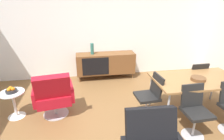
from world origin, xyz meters
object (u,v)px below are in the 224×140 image
Objects in this scene: dining_chair_front_left at (195,110)px; side_table_round at (14,102)px; lounge_chair_red at (54,95)px; fruit_bowl at (11,90)px; dining_chair_near_window at (150,95)px; dining_table at (196,80)px; dining_chair_back_right at (194,78)px; vase_cobalt at (92,49)px; wooden_bowl_on_table at (198,79)px; sideboard at (106,63)px.

side_table_round is at bearing 161.62° from dining_chair_front_left.
fruit_bowl is at bearing 171.06° from lounge_chair_red.
lounge_chair_red reaches higher than dining_chair_near_window.
dining_chair_back_right reaches higher than dining_table.
vase_cobalt is at bearing 43.81° from side_table_round.
fruit_bowl is (-3.36, 0.53, -0.21)m from wooden_bowl_on_table.
dining_chair_back_right is 0.90× the size of lounge_chair_red.
vase_cobalt reaches higher than fruit_bowl.
side_table_round is 0.24m from fruit_bowl.
lounge_chair_red is (-2.28, 0.89, -0.00)m from dining_chair_front_left.
wooden_bowl_on_table is 0.30× the size of dining_chair_near_window.
lounge_chair_red is at bearing -8.94° from fruit_bowl.
dining_chair_near_window reaches higher than wooden_bowl_on_table.
vase_cobalt is 2.60m from dining_chair_back_right.
dining_chair_back_right is (1.24, 0.56, 0.00)m from dining_chair_near_window.
vase_cobalt is at bearing 43.80° from fruit_bowl.
vase_cobalt is 2.71m from wooden_bowl_on_table.
fruit_bowl is at bearing 161.63° from dining_chair_front_left.
lounge_chair_red is at bearing 169.40° from dining_chair_near_window.
dining_chair_front_left is (0.54, -0.56, 0.00)m from dining_chair_near_window.
vase_cobalt is at bearing 62.98° from lounge_chair_red.
side_table_round is 2.60× the size of fruit_bowl.
fruit_bowl is at bearing -148.68° from side_table_round.
dining_chair_near_window reaches higher than dining_table.
dining_chair_near_window is at bearing -10.10° from fruit_bowl.
dining_chair_near_window reaches higher than fruit_bowl.
dining_chair_near_window is at bearing 174.24° from wooden_bowl_on_table.
sideboard is 0.56m from vase_cobalt.
sideboard is at bearing -0.30° from vase_cobalt.
dining_chair_back_right reaches higher than wooden_bowl_on_table.
lounge_chair_red is 0.77m from side_table_round.
fruit_bowl is at bearing -141.97° from sideboard.
fruit_bowl is (-2.50, 0.45, 0.09)m from dining_chair_near_window.
sideboard is at bearing 141.69° from dining_chair_back_right.
lounge_chair_red reaches higher than sideboard.
dining_chair_back_right is 4.28× the size of fruit_bowl.
wooden_bowl_on_table is 2.65m from lounge_chair_red.
lounge_chair_red reaches higher than side_table_round.
dining_chair_back_right is (0.38, 0.64, -0.30)m from wooden_bowl_on_table.
dining_chair_near_window is 0.90× the size of lounge_chair_red.
dining_chair_front_left is (-0.70, -1.12, 0.00)m from dining_chair_back_right.
fruit_bowl is (-0.00, -0.00, 0.24)m from side_table_round.
dining_chair_back_right is at bearing 4.37° from lounge_chair_red.
dining_table is at bearing -122.20° from dining_chair_back_right.
vase_cobalt is (-0.36, 0.00, 0.43)m from sideboard.
fruit_bowl is (-1.95, -1.52, 0.12)m from sideboard.
dining_chair_near_window is (0.91, -1.97, -0.40)m from vase_cobalt.
dining_chair_front_left is (-0.32, -0.48, -0.30)m from wooden_bowl_on_table.
sideboard is 2.51m from wooden_bowl_on_table.
wooden_bowl_on_table is at bearing -110.63° from dining_table.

